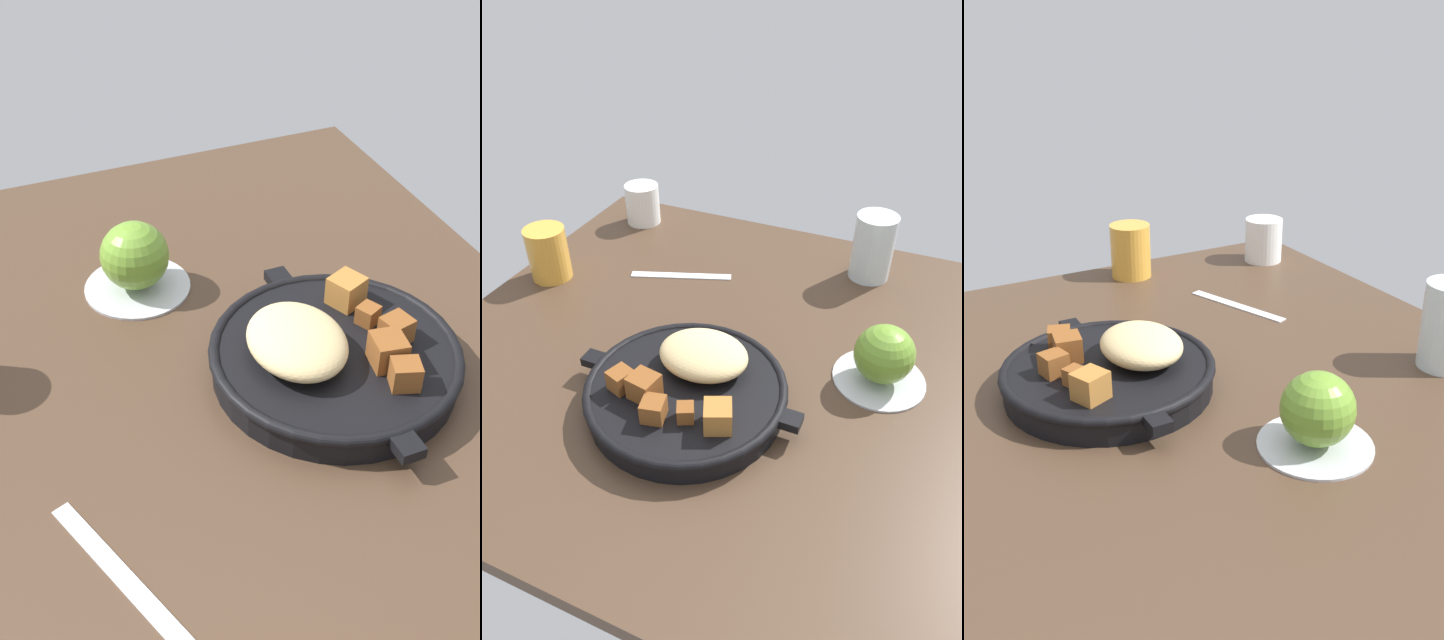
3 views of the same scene
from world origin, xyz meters
TOP-DOWN VIEW (x-y plane):
  - ground_plane at (0.00, 0.00)cm, footprint 90.98×77.00cm
  - cast_iron_skillet at (-4.82, -11.44)cm, footprint 29.72×25.36cm
  - saucer_plate at (16.62, 2.32)cm, footprint 12.20×12.20cm
  - red_apple at (16.62, 2.32)cm, footprint 7.82×7.82cm
  - butter_knife at (-19.16, 14.73)cm, footprint 16.62×7.32cm

SIDE VIEW (x-z plane):
  - ground_plane at x=0.00cm, z-range -2.40..0.00cm
  - butter_knife at x=-19.16cm, z-range 0.00..0.36cm
  - saucer_plate at x=16.62cm, z-range 0.00..0.60cm
  - cast_iron_skillet at x=-4.82cm, z-range -1.06..6.04cm
  - red_apple at x=16.62cm, z-range 0.60..8.42cm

